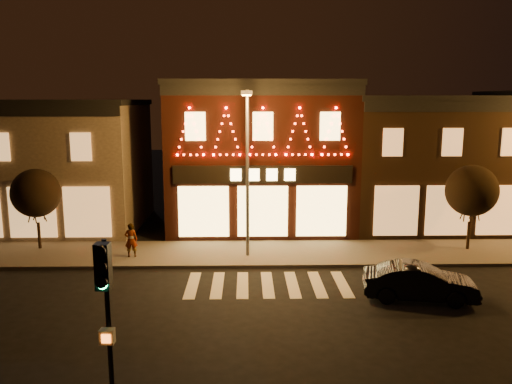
{
  "coord_description": "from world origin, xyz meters",
  "views": [
    {
      "loc": [
        -0.86,
        -15.49,
        7.31
      ],
      "look_at": [
        -0.46,
        4.0,
        3.78
      ],
      "focal_mm": 35.96,
      "sensor_mm": 36.0,
      "label": 1
    }
  ],
  "objects_px": {
    "streetlamp_mid": "(247,161)",
    "pedestrian": "(131,240)",
    "dark_sedan": "(420,282)",
    "traffic_signal_near": "(106,300)"
  },
  "relations": [
    {
      "from": "streetlamp_mid",
      "to": "pedestrian",
      "type": "height_order",
      "value": "streetlamp_mid"
    },
    {
      "from": "dark_sedan",
      "to": "pedestrian",
      "type": "height_order",
      "value": "pedestrian"
    },
    {
      "from": "streetlamp_mid",
      "to": "pedestrian",
      "type": "distance_m",
      "value": 6.48
    },
    {
      "from": "traffic_signal_near",
      "to": "streetlamp_mid",
      "type": "distance_m",
      "value": 13.03
    },
    {
      "from": "traffic_signal_near",
      "to": "streetlamp_mid",
      "type": "relative_size",
      "value": 0.57
    },
    {
      "from": "traffic_signal_near",
      "to": "dark_sedan",
      "type": "height_order",
      "value": "traffic_signal_near"
    },
    {
      "from": "traffic_signal_near",
      "to": "dark_sedan",
      "type": "relative_size",
      "value": 1.06
    },
    {
      "from": "pedestrian",
      "to": "traffic_signal_near",
      "type": "bearing_deg",
      "value": 95.56
    },
    {
      "from": "streetlamp_mid",
      "to": "pedestrian",
      "type": "xyz_separation_m",
      "value": [
        -5.36,
        0.09,
        -3.65
      ]
    },
    {
      "from": "traffic_signal_near",
      "to": "pedestrian",
      "type": "xyz_separation_m",
      "value": [
        -2.35,
        12.69,
        -2.24
      ]
    }
  ]
}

